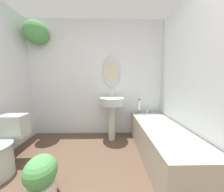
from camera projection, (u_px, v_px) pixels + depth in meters
The scene contains 7 objects.
wall_back at pixel (88, 73), 2.37m from camera, with size 2.89×0.43×2.40m.
wall_right at pixel (206, 79), 1.32m from camera, with size 0.06×2.33×2.40m.
toilet at pixel (0, 150), 1.42m from camera, with size 0.41×0.59×0.70m.
pedestal_sink at pixel (112, 108), 2.19m from camera, with size 0.48×0.48×0.95m.
bathtub at pixel (161, 141), 1.72m from camera, with size 0.61×1.55×0.57m.
shampoo_bottle at pixel (139, 105), 2.36m from camera, with size 0.06×0.06×0.23m.
potted_plant at pixel (41, 176), 1.11m from camera, with size 0.30×0.30×0.45m.
Camera 1 is at (0.27, -0.21, 1.18)m, focal length 18.00 mm.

